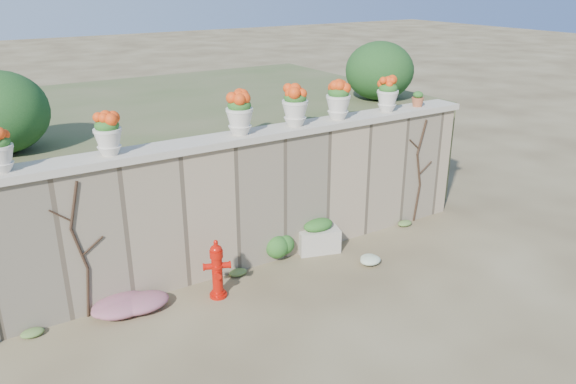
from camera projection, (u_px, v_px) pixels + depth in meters
ground at (322, 312)px, 7.56m from camera, size 80.00×80.00×0.00m
stone_wall at (256, 201)px, 8.63m from camera, size 8.00×0.40×2.00m
wall_cap at (254, 135)px, 8.25m from camera, size 8.10×0.52×0.10m
raised_fill at (178, 150)px, 11.16m from camera, size 9.00×6.00×2.00m
back_shrub_right at (379, 71)px, 10.70m from camera, size 1.30×1.30×1.10m
vine_left at (80, 249)px, 7.13m from camera, size 0.60×0.04×1.91m
vine_right at (419, 170)px, 10.06m from camera, size 0.60×0.04×1.91m
fire_hydrant at (217, 269)px, 7.79m from camera, size 0.38×0.27×0.87m
planter_box at (318, 236)px, 9.18m from camera, size 0.76×0.57×0.56m
green_shrub at (284, 245)px, 8.87m from camera, size 0.56×0.50×0.53m
magenta_clump at (126, 304)px, 7.51m from camera, size 1.02×0.68×0.27m
white_flowers at (367, 259)px, 8.79m from camera, size 0.52×0.41×0.19m
urn_pot_1 at (108, 134)px, 7.09m from camera, size 0.35×0.35×0.56m
urn_pot_2 at (240, 114)px, 8.01m from camera, size 0.39×0.39×0.61m
urn_pot_3 at (295, 106)px, 8.47m from camera, size 0.40×0.40×0.63m
urn_pot_4 at (338, 100)px, 8.88m from camera, size 0.39×0.39×0.61m
urn_pot_5 at (388, 95)px, 9.40m from camera, size 0.36×0.36×0.57m
terracotta_pot at (418, 100)px, 9.81m from camera, size 0.21×0.21×0.26m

